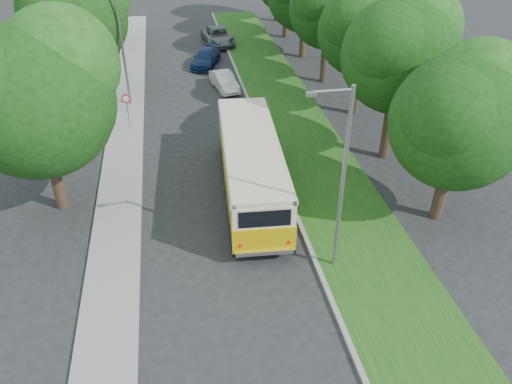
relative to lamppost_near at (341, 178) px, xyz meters
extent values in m
plane|color=#242426|center=(-4.21, 2.50, -4.37)|extent=(120.00, 120.00, 0.00)
cube|color=gray|center=(-0.61, 7.50, -4.29)|extent=(0.20, 70.00, 0.15)
cube|color=#184E14|center=(1.74, 7.50, -4.30)|extent=(4.50, 70.00, 0.13)
cube|color=gray|center=(-9.01, 7.50, -4.31)|extent=(2.20, 70.00, 0.12)
cylinder|color=#332319|center=(5.95, 2.50, -2.70)|extent=(0.56, 0.56, 3.35)
sphere|color=#113A0D|center=(5.95, 2.50, 0.58)|extent=(5.85, 5.85, 5.85)
sphere|color=#113A0D|center=(6.97, 3.08, 1.75)|extent=(4.38, 4.38, 4.38)
sphere|color=#113A0D|center=(5.07, 1.77, 1.32)|extent=(4.09, 4.09, 4.09)
cylinder|color=#332319|center=(5.75, 8.50, -2.24)|extent=(0.56, 0.56, 4.26)
sphere|color=#113A0D|center=(5.75, 8.50, 1.54)|extent=(5.98, 5.98, 5.98)
sphere|color=#113A0D|center=(6.80, 9.10, 2.73)|extent=(4.49, 4.49, 4.49)
sphere|color=#113A0D|center=(4.86, 7.75, 2.29)|extent=(4.19, 4.19, 4.19)
cylinder|color=#332319|center=(6.08, 14.50, -2.39)|extent=(0.56, 0.56, 3.95)
sphere|color=#113A0D|center=(6.08, 14.50, 1.13)|extent=(5.61, 5.61, 5.61)
sphere|color=#113A0D|center=(7.06, 15.06, 2.25)|extent=(4.21, 4.21, 4.21)
sphere|color=#113A0D|center=(5.24, 13.80, 1.83)|extent=(3.92, 3.92, 3.92)
cylinder|color=#332319|center=(5.69, 20.50, -2.44)|extent=(0.56, 0.56, 3.86)
sphere|color=#113A0D|center=(5.69, 20.50, 1.05)|extent=(5.64, 5.64, 5.64)
sphere|color=#113A0D|center=(4.85, 19.80, 1.75)|extent=(3.95, 3.95, 3.95)
cylinder|color=#332319|center=(5.59, 26.50, -2.58)|extent=(0.56, 0.56, 3.58)
cylinder|color=#332319|center=(5.46, 32.50, -2.53)|extent=(0.56, 0.56, 3.68)
cylinder|color=#332319|center=(5.84, 38.50, -2.34)|extent=(0.56, 0.56, 4.05)
cylinder|color=#332319|center=(-11.71, 6.50, -2.53)|extent=(0.56, 0.56, 3.68)
sphere|color=#113A0D|center=(-11.71, 6.50, 1.18)|extent=(6.80, 6.80, 6.80)
sphere|color=#113A0D|center=(-10.52, 7.18, 2.54)|extent=(5.10, 5.10, 5.10)
sphere|color=#113A0D|center=(-12.73, 5.65, 2.03)|extent=(4.76, 4.76, 4.76)
cylinder|color=#332319|center=(-11.71, 20.50, -2.53)|extent=(0.56, 0.56, 3.68)
sphere|color=#113A0D|center=(-11.71, 20.50, 1.18)|extent=(6.80, 6.80, 6.80)
sphere|color=#113A0D|center=(-12.73, 19.65, 2.03)|extent=(4.76, 4.76, 4.76)
cylinder|color=#332319|center=(-11.71, 32.50, -2.53)|extent=(0.56, 0.56, 3.68)
cylinder|color=gray|center=(0.09, 0.00, -0.37)|extent=(0.16, 0.16, 8.00)
cylinder|color=gray|center=(-0.61, 0.00, 3.48)|extent=(1.40, 0.10, 0.10)
cube|color=gray|center=(-1.36, 0.00, 3.41)|extent=(0.35, 0.16, 0.14)
cylinder|color=gray|center=(-8.81, 18.50, -0.62)|extent=(0.16, 0.16, 7.50)
cylinder|color=gray|center=(-8.71, 14.50, -3.12)|extent=(0.06, 0.06, 2.50)
cone|color=red|center=(-8.71, 14.46, -2.22)|extent=(0.56, 0.02, 0.56)
cone|color=white|center=(-8.71, 14.44, -2.22)|extent=(0.40, 0.02, 0.40)
imported|color=#BCBDC2|center=(-1.32, 10.60, -3.75)|extent=(2.62, 3.91, 1.24)
imported|color=white|center=(-1.99, 20.29, -3.75)|extent=(2.01, 3.92, 1.23)
imported|color=navy|center=(-2.85, 25.78, -3.74)|extent=(3.16, 4.67, 1.26)
imported|color=slate|center=(-1.21, 31.40, -3.64)|extent=(2.92, 5.46, 1.46)
camera|label=1|loc=(-5.88, -14.95, 9.80)|focal=35.00mm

